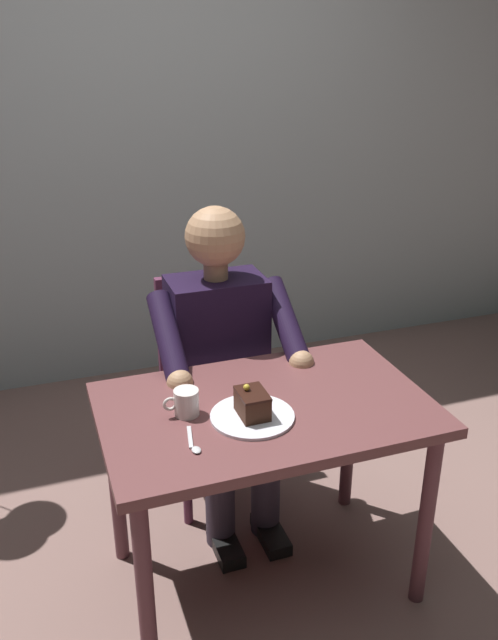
% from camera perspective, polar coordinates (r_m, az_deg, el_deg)
% --- Properties ---
extents(ground_plane, '(14.00, 14.00, 0.00)m').
position_cam_1_polar(ground_plane, '(2.51, 1.27, -21.30)').
color(ground_plane, '#84635C').
extents(cafe_rear_panel, '(6.40, 0.12, 3.00)m').
position_cam_1_polar(cafe_rear_panel, '(3.51, -9.32, 18.84)').
color(cafe_rear_panel, '#A1AFB1').
rests_on(cafe_rear_panel, ground).
extents(dining_table, '(1.03, 0.65, 0.70)m').
position_cam_1_polar(dining_table, '(2.12, 1.42, -9.50)').
color(dining_table, brown).
rests_on(dining_table, ground).
extents(chair, '(0.42, 0.42, 0.89)m').
position_cam_1_polar(chair, '(2.69, -3.29, -4.85)').
color(chair, '#5C2A44').
rests_on(chair, ground).
extents(seated_person, '(0.53, 0.58, 1.21)m').
position_cam_1_polar(seated_person, '(2.47, -2.23, -3.66)').
color(seated_person, black).
rests_on(seated_person, ground).
extents(dessert_plate, '(0.26, 0.26, 0.01)m').
position_cam_1_polar(dessert_plate, '(2.00, 0.29, -8.36)').
color(dessert_plate, white).
rests_on(dessert_plate, dining_table).
extents(cake_slice, '(0.08, 0.11, 0.10)m').
position_cam_1_polar(cake_slice, '(1.98, 0.29, -7.26)').
color(cake_slice, '#3B1F13').
rests_on(cake_slice, dessert_plate).
extents(coffee_cup, '(0.11, 0.08, 0.08)m').
position_cam_1_polar(coffee_cup, '(2.01, -5.51, -7.10)').
color(coffee_cup, silver).
rests_on(coffee_cup, dining_table).
extents(dessert_spoon, '(0.03, 0.14, 0.01)m').
position_cam_1_polar(dessert_spoon, '(1.89, -4.86, -10.69)').
color(dessert_spoon, silver).
rests_on(dessert_spoon, dining_table).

